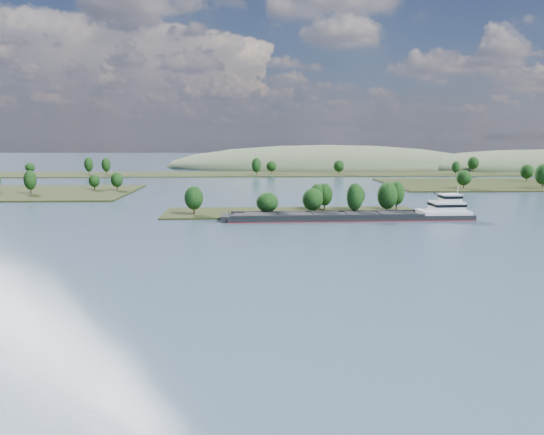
{
  "coord_description": "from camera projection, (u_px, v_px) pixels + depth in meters",
  "views": [
    {
      "loc": [
        -16.54,
        -25.72,
        29.73
      ],
      "look_at": [
        -10.05,
        130.0,
        6.0
      ],
      "focal_mm": 35.0,
      "sensor_mm": 36.0,
      "label": 1
    }
  ],
  "objects": [
    {
      "name": "tree_island",
      "position": [
        310.0,
        204.0,
        206.93
      ],
      "size": [
        100.0,
        30.0,
        13.53
      ],
      "color": "black",
      "rests_on": "ground"
    },
    {
      "name": "back_shoreline",
      "position": [
        280.0,
        174.0,
        425.58
      ],
      "size": [
        900.0,
        60.0,
        14.71
      ],
      "color": "black",
      "rests_on": "ground"
    },
    {
      "name": "hill_east",
      "position": [
        539.0,
        168.0,
        505.5
      ],
      "size": [
        260.0,
        140.0,
        36.0
      ],
      "primitive_type": "ellipsoid",
      "color": "#4C5B3F",
      "rests_on": "ground"
    },
    {
      "name": "cargo_barge",
      "position": [
        366.0,
        215.0,
        193.15
      ],
      "size": [
        91.96,
        13.67,
        12.4
      ],
      "color": "black",
      "rests_on": "ground"
    },
    {
      "name": "hill_west",
      "position": [
        327.0,
        167.0,
        526.9
      ],
      "size": [
        320.0,
        160.0,
        44.0
      ],
      "primitive_type": "ellipsoid",
      "color": "#4C5B3F",
      "rests_on": "ground"
    },
    {
      "name": "ground",
      "position": [
        309.0,
        244.0,
        149.09
      ],
      "size": [
        1800.0,
        1800.0,
        0.0
      ],
      "primitive_type": "plane",
      "color": "#395262",
      "rests_on": "ground"
    }
  ]
}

